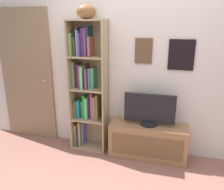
{
  "coord_description": "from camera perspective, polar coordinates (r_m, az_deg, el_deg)",
  "views": [
    {
      "loc": [
        0.47,
        -1.99,
        1.82
      ],
      "look_at": [
        -0.28,
        0.85,
        0.88
      ],
      "focal_mm": 37.89,
      "sensor_mm": 36.0,
      "label": 1
    }
  ],
  "objects": [
    {
      "name": "football",
      "position": [
        3.15,
        -6.24,
        19.35
      ],
      "size": [
        0.28,
        0.23,
        0.18
      ],
      "primitive_type": "ellipsoid",
      "rotation": [
        0.0,
        0.0,
        0.24
      ],
      "color": "brown",
      "rests_on": "bookshelf"
    },
    {
      "name": "back_wall",
      "position": [
        3.2,
        6.3,
        8.19
      ],
      "size": [
        4.8,
        0.08,
        2.58
      ],
      "color": "silver",
      "rests_on": "ground"
    },
    {
      "name": "tv_stand",
      "position": [
        3.32,
        8.66,
        -10.84
      ],
      "size": [
        1.04,
        0.35,
        0.48
      ],
      "color": "#966945",
      "rests_on": "ground"
    },
    {
      "name": "door",
      "position": [
        3.83,
        -19.78,
        4.27
      ],
      "size": [
        0.84,
        0.09,
        1.98
      ],
      "color": "#896C51",
      "rests_on": "ground"
    },
    {
      "name": "bookshelf",
      "position": [
        3.32,
        -6.1,
        1.94
      ],
      "size": [
        0.5,
        0.29,
        1.82
      ],
      "color": "tan",
      "rests_on": "ground"
    },
    {
      "name": "television",
      "position": [
        3.14,
        9.04,
        -3.64
      ],
      "size": [
        0.67,
        0.22,
        0.43
      ],
      "color": "black",
      "rests_on": "tv_stand"
    }
  ]
}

